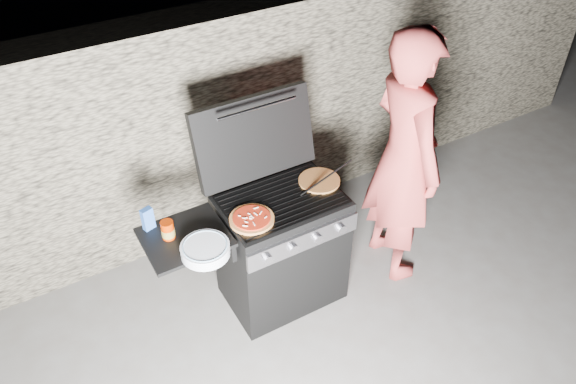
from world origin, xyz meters
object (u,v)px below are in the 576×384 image
pizza_topped (252,219)px  person (404,159)px  gas_grill (250,262)px  sauce_jar (168,230)px

pizza_topped → person: bearing=-1.1°
gas_grill → pizza_topped: 0.48m
pizza_topped → gas_grill: bearing=83.5°
sauce_jar → person: bearing=-5.1°
gas_grill → pizza_topped: (-0.01, -0.09, 0.47)m
gas_grill → person: (1.16, -0.11, 0.51)m
gas_grill → person: bearing=-5.5°
pizza_topped → sauce_jar: size_ratio=2.32×
sauce_jar → person: size_ratio=0.06×
gas_grill → sauce_jar: bearing=175.8°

